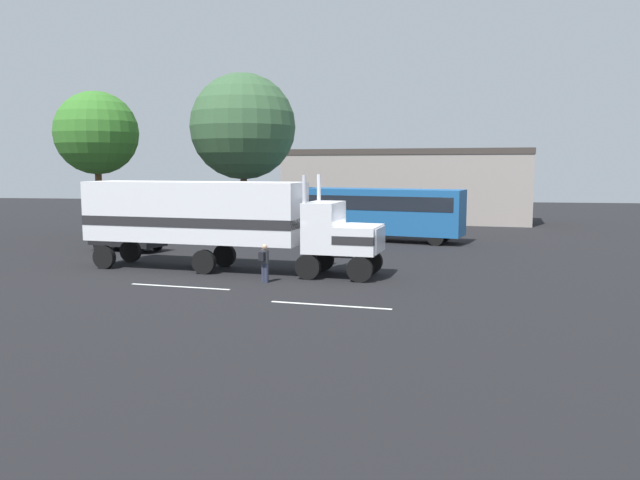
# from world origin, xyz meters

# --- Properties ---
(ground_plane) EXTENTS (120.00, 120.00, 0.00)m
(ground_plane) POSITION_xyz_m (0.00, 0.00, 0.00)
(ground_plane) COLOR black
(lane_stripe_near) EXTENTS (4.38, 0.76, 0.01)m
(lane_stripe_near) POSITION_xyz_m (-5.88, -3.50, 0.01)
(lane_stripe_near) COLOR silver
(lane_stripe_near) RESTS_ON ground_plane
(lane_stripe_mid) EXTENTS (4.38, 0.77, 0.01)m
(lane_stripe_mid) POSITION_xyz_m (0.61, -5.99, 0.01)
(lane_stripe_mid) COLOR silver
(lane_stripe_mid) RESTS_ON ground_plane
(semi_truck) EXTENTS (14.37, 4.51, 4.50)m
(semi_truck) POSITION_xyz_m (-5.64, 0.68, 2.52)
(semi_truck) COLOR white
(semi_truck) RESTS_ON ground_plane
(person_bystander) EXTENTS (0.40, 0.48, 1.63)m
(person_bystander) POSITION_xyz_m (-2.68, -2.08, 0.89)
(person_bystander) COLOR #2D3347
(person_bystander) RESTS_ON ground_plane
(parked_bus) EXTENTS (11.29, 5.31, 3.40)m
(parked_bus) POSITION_xyz_m (1.23, 13.54, 2.07)
(parked_bus) COLOR #1E5999
(parked_bus) RESTS_ON ground_plane
(parked_car) EXTENTS (4.74, 3.06, 1.57)m
(parked_car) POSITION_xyz_m (-12.90, 6.51, 0.81)
(parked_car) COLOR black
(parked_car) RESTS_ON ground_plane
(tree_left) EXTENTS (5.51, 5.51, 9.82)m
(tree_left) POSITION_xyz_m (-17.48, 12.14, 7.04)
(tree_left) COLOR brown
(tree_left) RESTS_ON ground_plane
(tree_center) EXTENTS (7.03, 7.03, 11.00)m
(tree_center) POSITION_xyz_m (-7.83, 13.61, 7.47)
(tree_center) COLOR brown
(tree_center) RESTS_ON ground_plane
(building_backdrop) EXTENTS (22.00, 8.99, 6.33)m
(building_backdrop) POSITION_xyz_m (2.81, 28.47, 3.38)
(building_backdrop) COLOR #9E938C
(building_backdrop) RESTS_ON ground_plane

